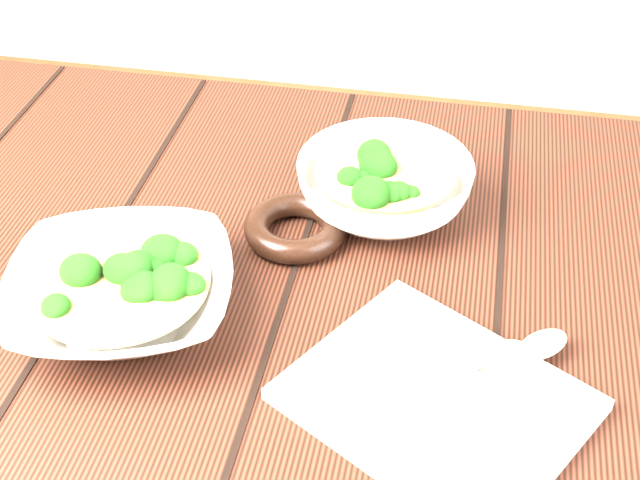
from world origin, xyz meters
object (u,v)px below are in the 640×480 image
table (307,386)px  trivet (295,228)px  napkin (436,400)px  soup_bowl_front (121,292)px  soup_bowl_back (384,184)px

table → trivet: bearing=108.0°
table → trivet: 0.16m
trivet → napkin: size_ratio=0.47×
soup_bowl_front → trivet: soup_bowl_front is taller
table → trivet: (-0.03, 0.09, 0.13)m
soup_bowl_front → napkin: bearing=-10.5°
table → trivet: trivet is taller
soup_bowl_back → trivet: 0.11m
napkin → trivet: bearing=160.3°
soup_bowl_back → napkin: soup_bowl_back is taller
soup_bowl_front → table: bearing=17.4°
table → napkin: size_ratio=5.31×
table → soup_bowl_front: soup_bowl_front is taller
trivet → napkin: bearing=-50.5°
soup_bowl_back → trivet: bearing=-140.6°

